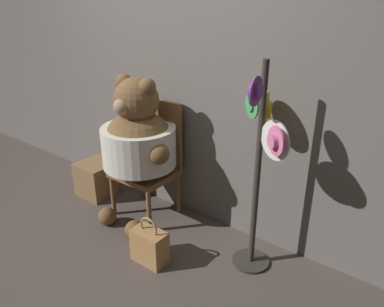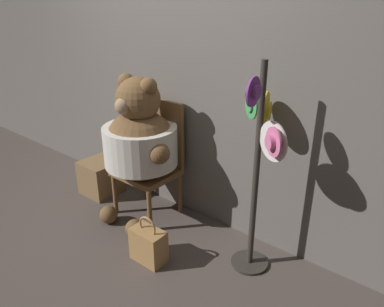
# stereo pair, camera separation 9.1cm
# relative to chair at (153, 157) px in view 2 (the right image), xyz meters

# --- Properties ---
(ground_plane) EXTENTS (14.00, 14.00, 0.00)m
(ground_plane) POSITION_rel_chair_xyz_m (0.08, -0.49, -0.54)
(ground_plane) COLOR #4C423D
(wall_back) EXTENTS (8.00, 0.10, 2.35)m
(wall_back) POSITION_rel_chair_xyz_m (0.08, 0.24, 0.64)
(wall_back) COLOR #66605B
(wall_back) RESTS_ON ground_plane
(chair) EXTENTS (0.51, 0.46, 1.04)m
(chair) POSITION_rel_chair_xyz_m (0.00, 0.00, 0.00)
(chair) COLOR brown
(chair) RESTS_ON ground_plane
(teddy_bear) EXTENTS (0.76, 0.67, 1.30)m
(teddy_bear) POSITION_rel_chair_xyz_m (0.02, -0.17, 0.21)
(teddy_bear) COLOR brown
(teddy_bear) RESTS_ON ground_plane
(hat_display_rack) EXTENTS (0.46, 0.52, 1.53)m
(hat_display_rack) POSITION_rel_chair_xyz_m (1.13, -0.12, 0.34)
(hat_display_rack) COLOR #332D28
(hat_display_rack) RESTS_ON ground_plane
(handbag_on_ground) EXTENTS (0.27, 0.16, 0.39)m
(handbag_on_ground) POSITION_rel_chair_xyz_m (0.49, -0.57, -0.40)
(handbag_on_ground) COLOR #A87A47
(handbag_on_ground) RESTS_ON ground_plane
(wooden_crate) EXTENTS (0.34, 0.34, 0.34)m
(wooden_crate) POSITION_rel_chair_xyz_m (-0.64, -0.12, -0.37)
(wooden_crate) COLOR brown
(wooden_crate) RESTS_ON ground_plane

